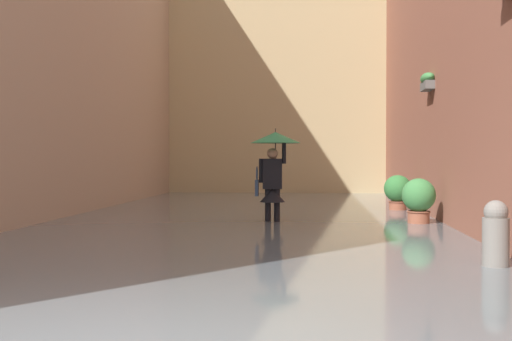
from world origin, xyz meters
TOP-DOWN VIEW (x-y plane):
  - ground_plane at (0.00, -9.46)m, footprint 60.00×60.00m
  - flood_water at (0.00, -9.46)m, footprint 8.57×24.91m
  - building_facade_far at (0.00, -19.81)m, footprint 11.37×1.80m
  - person_wading at (-0.59, -8.79)m, footprint 1.00×1.00m
  - potted_plant_mid_left at (-3.40, -8.67)m, footprint 0.65×0.65m
  - potted_plant_near_left at (-3.40, -11.80)m, footprint 0.66×0.66m
  - mooring_bollard at (-3.51, -3.77)m, footprint 0.31×0.31m

SIDE VIEW (x-z plane):
  - ground_plane at x=0.00m, z-range 0.00..0.00m
  - flood_water at x=0.00m, z-range 0.00..0.16m
  - mooring_bollard at x=-3.51m, z-range 0.00..0.93m
  - potted_plant_near_left at x=-3.40m, z-range 0.08..1.09m
  - potted_plant_mid_left at x=-3.40m, z-range 0.09..1.12m
  - person_wading at x=-0.59m, z-range 0.40..2.41m
  - building_facade_far at x=0.00m, z-range 0.00..9.17m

